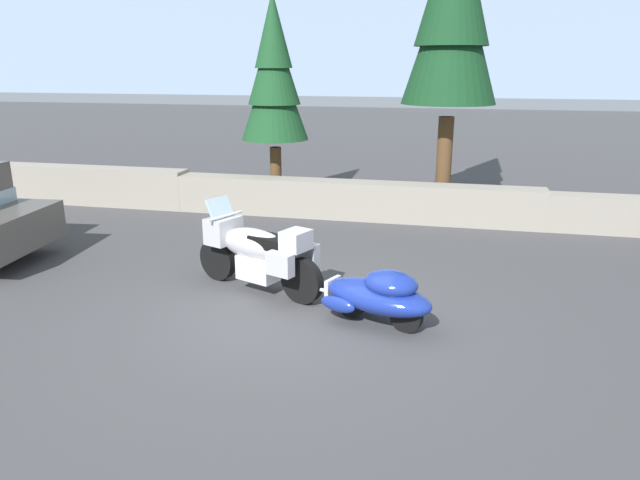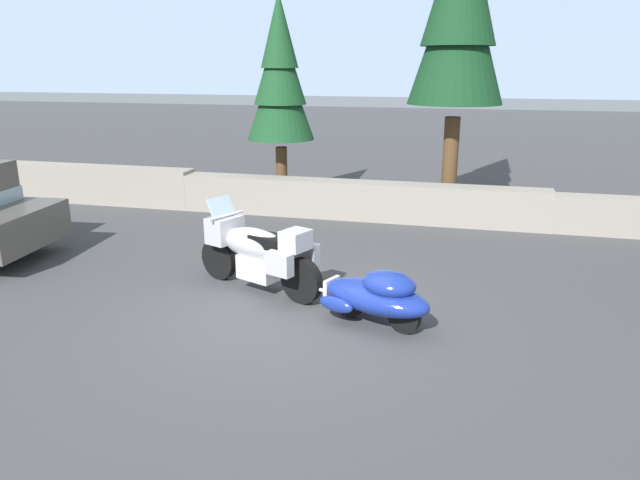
% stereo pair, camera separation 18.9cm
% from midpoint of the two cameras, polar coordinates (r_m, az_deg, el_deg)
% --- Properties ---
extents(ground_plane, '(80.00, 80.00, 0.00)m').
position_cam_midpoint_polar(ground_plane, '(8.05, -3.98, -7.38)').
color(ground_plane, '#424244').
extents(stone_guard_wall, '(24.00, 0.60, 0.90)m').
position_cam_midpoint_polar(stone_guard_wall, '(13.13, -1.02, 4.08)').
color(stone_guard_wall, gray).
rests_on(stone_guard_wall, ground).
extents(distant_ridgeline, '(240.00, 80.00, 16.00)m').
position_cam_midpoint_polar(distant_ridgeline, '(102.57, 12.19, 18.92)').
color(distant_ridgeline, '#7F93AD').
rests_on(distant_ridgeline, ground).
extents(touring_motorcycle, '(2.19, 1.26, 1.33)m').
position_cam_midpoint_polar(touring_motorcycle, '(8.78, -6.72, -1.04)').
color(touring_motorcycle, black).
rests_on(touring_motorcycle, ground).
extents(car_shaped_trailer, '(2.17, 1.22, 0.76)m').
position_cam_midpoint_polar(car_shaped_trailer, '(7.69, 4.99, -5.26)').
color(car_shaped_trailer, black).
rests_on(car_shaped_trailer, ground).
extents(pine_tree_secondary, '(1.56, 1.56, 4.83)m').
position_cam_midpoint_polar(pine_tree_secondary, '(13.96, -4.88, 15.57)').
color(pine_tree_secondary, brown).
rests_on(pine_tree_secondary, ground).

